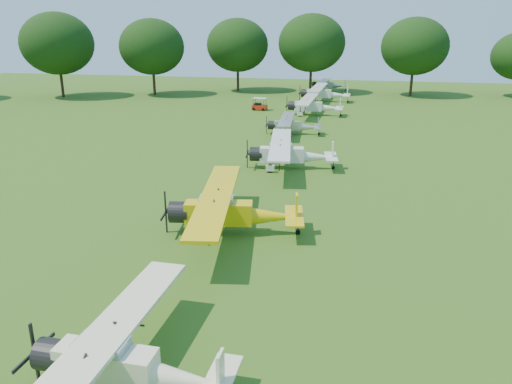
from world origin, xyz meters
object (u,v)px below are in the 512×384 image
aircraft_4 (292,124)px  aircraft_3 (289,152)px  aircraft_1 (121,361)px  aircraft_5 (313,105)px  golf_cart (259,106)px  aircraft_6 (323,92)px  aircraft_7 (328,84)px  aircraft_2 (229,209)px

aircraft_4 → aircraft_3: bearing=-87.6°
aircraft_1 → aircraft_5: aircraft_5 is taller
aircraft_5 → golf_cart: (-7.44, 2.62, -0.78)m
aircraft_6 → aircraft_7: (-0.39, 14.40, -0.23)m
aircraft_6 → aircraft_7: size_ratio=1.19×
aircraft_5 → aircraft_7: aircraft_5 is taller
aircraft_2 → aircraft_3: size_ratio=1.05×
aircraft_1 → aircraft_6: 64.42m
golf_cart → aircraft_3: bearing=-67.2°
aircraft_2 → golf_cart: size_ratio=5.91×
aircraft_3 → aircraft_2: bearing=-102.9°
aircraft_2 → aircraft_4: bearing=81.5°
aircraft_3 → aircraft_6: size_ratio=0.95×
aircraft_6 → aircraft_4: bearing=-91.4°
aircraft_1 → aircraft_2: bearing=91.4°
aircraft_1 → aircraft_2: aircraft_2 is taller
aircraft_2 → aircraft_6: 51.69m
aircraft_1 → golf_cart: (-7.33, 54.50, -0.64)m
aircraft_2 → aircraft_7: 66.09m
aircraft_7 → aircraft_2: bearing=-86.5°
aircraft_3 → aircraft_5: size_ratio=1.00×
aircraft_2 → golf_cart: (-7.20, 41.77, -0.83)m
aircraft_6 → golf_cart: bearing=-126.5°
aircraft_5 → aircraft_7: size_ratio=1.13×
aircraft_2 → golf_cart: aircraft_2 is taller
aircraft_3 → aircraft_1: bearing=-100.3°
aircraft_4 → golf_cart: size_ratio=4.55×
aircraft_1 → aircraft_7: aircraft_1 is taller
aircraft_2 → aircraft_6: size_ratio=0.99×
aircraft_2 → aircraft_3: 13.70m
aircraft_1 → aircraft_3: bearing=88.7°
golf_cart → aircraft_6: bearing=58.8°
aircraft_1 → aircraft_5: (0.11, 51.88, 0.13)m
aircraft_2 → aircraft_5: aircraft_2 is taller
aircraft_5 → golf_cart: aircraft_5 is taller
aircraft_2 → aircraft_3: (1.11, 13.65, -0.06)m
aircraft_1 → aircraft_6: bearing=90.6°
aircraft_7 → aircraft_6: bearing=-84.9°
aircraft_5 → aircraft_6: bearing=89.8°
aircraft_3 → aircraft_6: bearing=82.8°
aircraft_6 → golf_cart: 12.53m
aircraft_3 → aircraft_5: (-0.87, 25.49, 0.01)m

